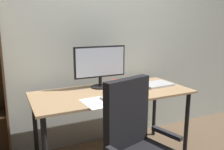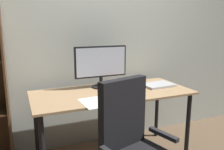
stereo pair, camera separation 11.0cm
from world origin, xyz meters
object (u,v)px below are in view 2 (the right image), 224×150
at_px(coffee_mug, 115,85).
at_px(monitor, 101,64).
at_px(keyboard, 116,97).
at_px(desk, 112,100).
at_px(mouse, 139,94).
at_px(laptop, 158,85).

bearing_deg(coffee_mug, monitor, 117.75).
bearing_deg(coffee_mug, keyboard, -112.17).
height_order(desk, keyboard, keyboard).
relative_size(monitor, keyboard, 1.92).
bearing_deg(monitor, desk, -77.51).
xyz_separation_m(desk, mouse, (0.18, -0.22, 0.10)).
xyz_separation_m(keyboard, coffee_mug, (0.10, 0.24, 0.04)).
height_order(coffee_mug, laptop, coffee_mug).
bearing_deg(laptop, mouse, -149.80).
bearing_deg(laptop, monitor, 159.63).
bearing_deg(mouse, desk, 126.68).
relative_size(desk, monitor, 2.80).
relative_size(keyboard, coffee_mug, 2.71).
height_order(monitor, coffee_mug, monitor).
xyz_separation_m(monitor, mouse, (0.22, -0.42, -0.23)).
relative_size(desk, mouse, 16.25).
distance_m(monitor, coffee_mug, 0.27).
bearing_deg(laptop, coffee_mug, 175.15).
bearing_deg(mouse, keyboard, 173.30).
height_order(monitor, laptop, monitor).
bearing_deg(coffee_mug, desk, -141.25).
bearing_deg(keyboard, desk, 72.65).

